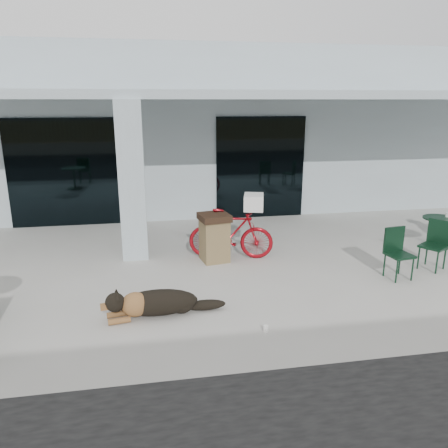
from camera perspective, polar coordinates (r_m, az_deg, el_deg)
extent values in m
plane|color=#B3B1A9|center=(7.16, 0.51, -9.79)|extent=(80.00, 80.00, 0.00)
cube|color=#A1AFB6|center=(14.92, -5.53, 12.52)|extent=(22.00, 7.00, 4.50)
cube|color=black|center=(11.64, -19.95, 6.27)|extent=(2.80, 0.06, 2.70)
cube|color=black|center=(11.84, 4.77, 7.31)|extent=(2.40, 0.06, 2.70)
cube|color=#A1AFB6|center=(8.79, -11.94, 5.42)|extent=(0.50, 0.50, 3.12)
cube|color=#A1AFB6|center=(10.02, -3.33, 16.46)|extent=(22.00, 2.80, 0.18)
imported|color=maroon|center=(8.79, 0.89, -1.27)|extent=(1.77, 0.91, 1.02)
cube|color=white|center=(8.60, 3.90, 2.88)|extent=(0.49, 0.58, 0.30)
cylinder|color=white|center=(6.26, 5.48, -13.45)|extent=(0.09, 0.09, 0.09)
cylinder|color=white|center=(10.57, 27.13, 1.08)|extent=(0.09, 0.09, 0.10)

